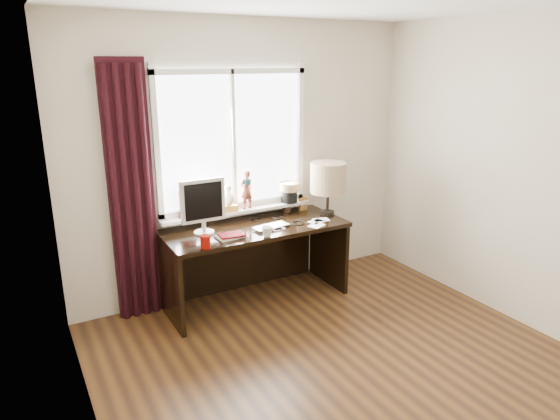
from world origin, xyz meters
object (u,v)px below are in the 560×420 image
laptop (271,227)px  red_cup (205,242)px  monitor (203,203)px  table_lamp (328,178)px  desk (251,248)px  mug (267,231)px

laptop → red_cup: size_ratio=3.18×
monitor → table_lamp: (1.28, -0.05, 0.09)m
desk → table_lamp: (0.80, -0.10, 0.61)m
monitor → table_lamp: bearing=-2.4°
desk → monitor: 0.71m
mug → table_lamp: (0.83, 0.30, 0.31)m
mug → monitor: bearing=141.8°
desk → mug: bearing=-94.8°
desk → laptop: bearing=-64.0°
mug → desk: 0.49m
red_cup → table_lamp: (1.40, 0.30, 0.31)m
table_lamp → desk: bearing=172.9°
laptop → mug: size_ratio=3.52×
laptop → monitor: monitor is taller
mug → red_cup: red_cup is taller
red_cup → desk: bearing=33.4°
table_lamp → red_cup: bearing=-168.0°
laptop → red_cup: (-0.71, -0.18, 0.04)m
desk → table_lamp: table_lamp is taller
red_cup → monitor: size_ratio=0.22×
laptop → desk: laptop is taller
mug → red_cup: size_ratio=0.90×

